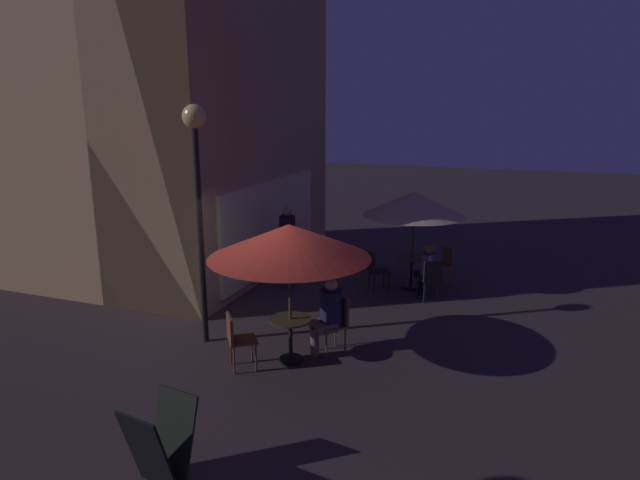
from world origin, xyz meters
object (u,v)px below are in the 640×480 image
Objects in this scene: patio_umbrella_0 at (289,241)px; patio_umbrella_1 at (414,204)px; cafe_chair_3 at (430,276)px; cafe_chair_2 at (375,268)px; cafe_chair_4 at (444,262)px; cafe_table_1 at (411,267)px; cafe_table_0 at (291,332)px; patron_seated_1 at (427,267)px; cafe_chair_1 at (237,336)px; patron_seated_0 at (329,312)px; patron_standing_2 at (288,248)px; street_lamp_near_corner at (197,166)px; cafe_chair_0 at (336,318)px; menu_sandwich_board at (161,443)px.

patio_umbrella_1 is at bearing -14.38° from patio_umbrella_0.
patio_umbrella_0 is 4.16m from cafe_chair_3.
patio_umbrella_0 is at bearing -128.70° from cafe_chair_2.
cafe_table_1 is at bearing 0.00° from cafe_chair_4.
patron_seated_1 is (3.67, -1.52, 0.19)m from cafe_table_0.
cafe_table_0 is 0.86m from cafe_chair_1.
patron_standing_2 is (2.80, 1.97, 0.21)m from patron_seated_0.
cafe_table_0 is at bearing -96.14° from street_lamp_near_corner.
patio_umbrella_1 is 1.73× the size of patron_seated_0.
cafe_chair_0 is at bearing 124.97° from patron_seated_1.
cafe_chair_4 is at bearing 3.79° from cafe_chair_2.
street_lamp_near_corner is 4.51× the size of cafe_chair_1.
cafe_chair_3 is 0.74× the size of patron_seated_1.
patron_standing_2 is (3.83, 0.84, 0.39)m from cafe_chair_1.
cafe_chair_4 is at bearing -4.20° from menu_sandwich_board.
cafe_chair_4 reaches higher than cafe_table_0.
patron_seated_1 reaches higher than cafe_chair_1.
cafe_chair_2 is at bearing 178.92° from patron_standing_2.
patron_seated_0 is 0.69× the size of patron_standing_2.
cafe_chair_0 is 1.09× the size of cafe_chair_1.
patron_standing_2 is at bearing 109.93° from patio_umbrella_1.
cafe_chair_4 is at bearing -170.65° from patron_standing_2.
street_lamp_near_corner reaches higher than patron_seated_0.
patron_standing_2 is (-0.38, 3.03, 0.24)m from patron_seated_1.
cafe_chair_1 is at bearing 86.95° from patron_standing_2.
street_lamp_near_corner reaches higher than cafe_chair_3.
street_lamp_near_corner reaches higher than patron_standing_2.
cafe_chair_0 is at bearing 112.09° from patron_standing_2.
patio_umbrella_1 is 1.63m from cafe_chair_2.
menu_sandwich_board is 7.64m from patio_umbrella_1.
patron_seated_0 is at bearing -0.00° from cafe_chair_0.
street_lamp_near_corner is 5.34m from cafe_chair_3.
patron_seated_0 is at bearing -43.18° from patio_umbrella_0.
cafe_chair_0 is at bearing -1.47° from menu_sandwich_board.
cafe_table_1 is 0.84m from cafe_chair_4.
cafe_chair_4 is 0.72× the size of patron_seated_1.
cafe_table_0 is 0.57× the size of patron_seated_0.
cafe_table_0 is 0.81× the size of cafe_chair_1.
cafe_chair_2 is (6.94, -0.51, 0.05)m from menu_sandwich_board.
cafe_chair_3 is (-0.68, -0.52, 0.05)m from cafe_table_1.
cafe_chair_1 is (-0.71, -1.02, -2.49)m from street_lamp_near_corner.
street_lamp_near_corner is 3.17m from patron_seated_0.
cafe_table_0 is at bearing -0.00° from cafe_chair_1.
patron_standing_2 is (-1.49, 3.23, 0.41)m from cafe_chair_4.
patron_seated_1 reaches higher than cafe_table_1.
cafe_chair_3 is at bearing -44.31° from street_lamp_near_corner.
patron_seated_0 is (1.02, -1.13, 0.18)m from cafe_chair_1.
cafe_table_1 is 0.85m from cafe_chair_3.
menu_sandwich_board is at bearing 32.77° from cafe_chair_0.
cafe_table_0 is (-0.18, -1.69, -2.53)m from street_lamp_near_corner.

